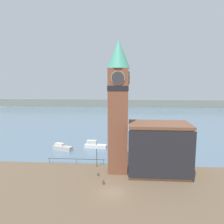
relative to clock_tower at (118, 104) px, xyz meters
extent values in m
plane|color=brown|center=(-0.56, -8.26, -12.94)|extent=(160.00, 160.00, 0.00)
cube|color=slate|center=(-0.56, 63.16, -12.94)|extent=(160.00, 120.00, 0.00)
cube|color=gray|center=(-0.56, 103.16, -10.44)|extent=(180.00, 3.00, 5.00)
cube|color=#333338|center=(-8.83, 2.91, -11.89)|extent=(12.02, 0.08, 0.08)
cylinder|color=#333338|center=(-14.54, 2.91, -12.42)|extent=(0.07, 0.07, 1.05)
cylinder|color=#333338|center=(-8.83, 2.91, -12.42)|extent=(0.07, 0.07, 1.05)
cylinder|color=#333338|center=(-3.12, 2.91, -12.42)|extent=(0.07, 0.07, 1.05)
cube|color=brown|center=(-0.01, 0.01, -3.27)|extent=(3.62, 3.62, 19.34)
cube|color=black|center=(-0.01, 0.01, 2.88)|extent=(3.74, 3.74, 0.90)
cylinder|color=tan|center=(-0.01, -1.87, 4.69)|extent=(2.44, 0.12, 2.44)
cylinder|color=#333338|center=(-0.01, -1.95, 4.69)|extent=(2.22, 0.12, 2.22)
cylinder|color=tan|center=(1.87, 0.01, 4.69)|extent=(0.12, 2.44, 2.44)
cylinder|color=#333338|center=(1.95, 0.01, 4.69)|extent=(0.12, 2.22, 2.22)
cone|color=teal|center=(-0.01, 0.01, 8.92)|extent=(4.17, 4.17, 5.05)
cube|color=#9E754C|center=(7.50, -0.45, -8.43)|extent=(10.66, 6.63, 9.02)
cube|color=brown|center=(7.50, -0.45, -3.68)|extent=(11.06, 7.03, 0.50)
cube|color=#232328|center=(7.50, -3.91, -8.25)|extent=(11.16, 0.30, 8.30)
cube|color=silver|center=(-6.44, 14.04, -12.50)|extent=(5.68, 1.90, 0.88)
cube|color=silver|center=(-7.44, 14.11, -11.52)|extent=(2.53, 1.23, 1.08)
cube|color=#B7B2A8|center=(-14.34, 11.60, -12.41)|extent=(5.25, 3.10, 1.06)
cube|color=silver|center=(-15.19, 11.91, -11.57)|extent=(2.44, 1.73, 0.62)
cylinder|color=brown|center=(-3.51, -2.52, -12.68)|extent=(0.32, 0.32, 0.52)
sphere|color=brown|center=(-3.51, -2.52, -12.42)|extent=(0.33, 0.33, 0.33)
cylinder|color=brown|center=(-2.20, -5.67, -12.60)|extent=(0.32, 0.32, 0.69)
sphere|color=brown|center=(-2.20, -5.67, -12.25)|extent=(0.34, 0.34, 0.34)
cylinder|color=black|center=(-4.34, 1.67, -11.04)|extent=(0.10, 0.10, 3.81)
sphere|color=silver|center=(-4.34, 1.67, -9.03)|extent=(0.32, 0.32, 0.32)
camera|label=1|loc=(1.78, -39.79, 4.20)|focal=35.00mm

